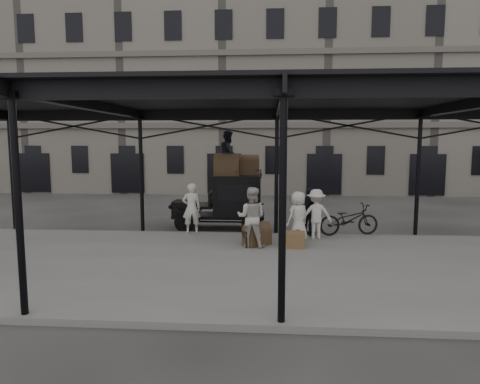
# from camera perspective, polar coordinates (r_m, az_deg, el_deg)

# --- Properties ---
(ground) EXTENTS (120.00, 120.00, 0.00)m
(ground) POSITION_cam_1_polar(r_m,az_deg,el_deg) (13.95, 4.91, -7.78)
(ground) COLOR #383533
(ground) RESTS_ON ground
(platform) EXTENTS (28.00, 8.00, 0.15)m
(platform) POSITION_cam_1_polar(r_m,az_deg,el_deg) (12.01, 5.05, -9.84)
(platform) COLOR slate
(platform) RESTS_ON ground
(canopy) EXTENTS (22.50, 9.00, 4.74)m
(canopy) POSITION_cam_1_polar(r_m,az_deg,el_deg) (11.83, 5.26, 12.06)
(canopy) COLOR black
(canopy) RESTS_ON ground
(building_frontage) EXTENTS (64.00, 8.00, 14.00)m
(building_frontage) POSITION_cam_1_polar(r_m,az_deg,el_deg) (31.69, 4.57, 13.13)
(building_frontage) COLOR slate
(building_frontage) RESTS_ON ground
(taxi) EXTENTS (3.65, 1.55, 2.18)m
(taxi) POSITION_cam_1_polar(r_m,az_deg,el_deg) (16.95, -1.38, -1.00)
(taxi) COLOR black
(taxi) RESTS_ON ground
(porter_left) EXTENTS (0.76, 0.59, 1.84)m
(porter_left) POSITION_cam_1_polar(r_m,az_deg,el_deg) (15.73, -6.49, -2.15)
(porter_left) COLOR beige
(porter_left) RESTS_ON platform
(porter_midleft) EXTENTS (1.03, 0.86, 1.92)m
(porter_midleft) POSITION_cam_1_polar(r_m,az_deg,el_deg) (13.59, 1.52, -3.36)
(porter_midleft) COLOR beige
(porter_midleft) RESTS_ON platform
(porter_centre) EXTENTS (0.99, 0.93, 1.69)m
(porter_centre) POSITION_cam_1_polar(r_m,az_deg,el_deg) (14.46, 7.76, -3.25)
(porter_centre) COLOR beige
(porter_centre) RESTS_ON platform
(porter_official) EXTENTS (0.95, 1.07, 1.73)m
(porter_official) POSITION_cam_1_polar(r_m,az_deg,el_deg) (15.40, 9.25, -2.59)
(porter_official) COLOR black
(porter_official) RESTS_ON platform
(porter_right) EXTENTS (1.18, 0.77, 1.72)m
(porter_right) POSITION_cam_1_polar(r_m,az_deg,el_deg) (14.96, 10.09, -2.90)
(porter_right) COLOR silver
(porter_right) RESTS_ON platform
(bicycle) EXTENTS (2.27, 1.19, 1.14)m
(bicycle) POSITION_cam_1_polar(r_m,az_deg,el_deg) (15.81, 14.32, -3.57)
(bicycle) COLOR black
(bicycle) RESTS_ON platform
(porter_roof) EXTENTS (0.68, 0.86, 1.73)m
(porter_roof) POSITION_cam_1_polar(r_m,az_deg,el_deg) (16.70, -1.54, 5.22)
(porter_roof) COLOR black
(porter_roof) RESTS_ON taxi
(steamer_trunk_roof_near) EXTENTS (0.97, 0.59, 0.71)m
(steamer_trunk_roof_near) POSITION_cam_1_polar(r_m,az_deg,el_deg) (16.58, -1.75, 3.45)
(steamer_trunk_roof_near) COLOR #4E3724
(steamer_trunk_roof_near) RESTS_ON taxi
(steamer_trunk_roof_far) EXTENTS (0.99, 0.71, 0.66)m
(steamer_trunk_roof_far) POSITION_cam_1_polar(r_m,az_deg,el_deg) (16.97, 0.92, 3.44)
(steamer_trunk_roof_far) COLOR #4E3724
(steamer_trunk_roof_far) RESTS_ON taxi
(steamer_trunk_platform) EXTENTS (0.98, 0.94, 0.62)m
(steamer_trunk_platform) POSITION_cam_1_polar(r_m,az_deg,el_deg) (13.93, 2.26, -5.84)
(steamer_trunk_platform) COLOR #4E3724
(steamer_trunk_platform) RESTS_ON platform
(wicker_hamper) EXTENTS (0.62, 0.47, 0.50)m
(wicker_hamper) POSITION_cam_1_polar(r_m,az_deg,el_deg) (13.75, 7.41, -6.32)
(wicker_hamper) COLOR brown
(wicker_hamper) RESTS_ON platform
(suitcase_upright) EXTENTS (0.20, 0.61, 0.45)m
(suitcase_upright) POSITION_cam_1_polar(r_m,az_deg,el_deg) (14.27, 7.69, -5.94)
(suitcase_upright) COLOR #4E3724
(suitcase_upright) RESTS_ON platform
(suitcase_flat) EXTENTS (0.61, 0.38, 0.40)m
(suitcase_flat) POSITION_cam_1_polar(r_m,az_deg,el_deg) (13.96, 2.02, -6.27)
(suitcase_flat) COLOR #4E3724
(suitcase_flat) RESTS_ON platform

